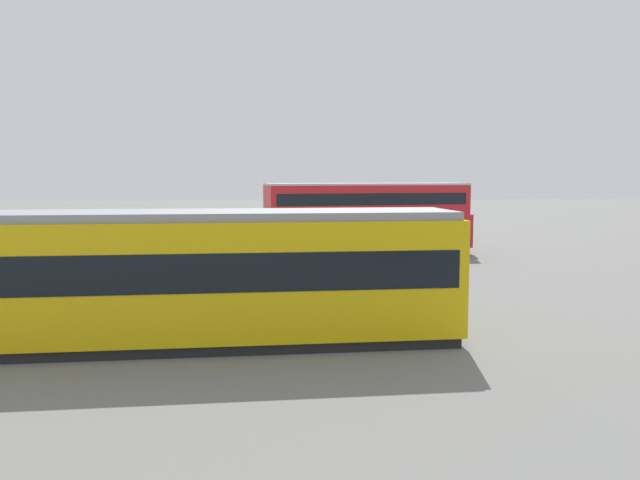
% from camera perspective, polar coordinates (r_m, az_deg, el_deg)
% --- Properties ---
extents(ground_plane, '(160.00, 160.00, 0.00)m').
position_cam_1_polar(ground_plane, '(30.27, 0.88, -2.00)').
color(ground_plane, slate).
extents(double_decker_bus, '(11.20, 4.26, 3.76)m').
position_cam_1_polar(double_decker_bus, '(32.94, 4.31, 1.99)').
color(double_decker_bus, red).
rests_on(double_decker_bus, ground).
extents(tram_yellow, '(12.33, 3.20, 3.27)m').
position_cam_1_polar(tram_yellow, '(15.63, -10.00, -3.15)').
color(tram_yellow, '#E5B70C').
rests_on(tram_yellow, ground).
extents(pedestrian_near_railing, '(0.44, 0.44, 1.73)m').
position_cam_1_polar(pedestrian_near_railing, '(26.07, -7.53, -1.10)').
color(pedestrian_near_railing, '#33384C').
rests_on(pedestrian_near_railing, ground).
extents(pedestrian_crossing, '(0.41, 0.41, 1.63)m').
position_cam_1_polar(pedestrian_crossing, '(22.06, 2.87, -2.48)').
color(pedestrian_crossing, '#4C3F2D').
rests_on(pedestrian_crossing, ground).
extents(pedestrian_railing, '(8.53, 0.21, 1.08)m').
position_cam_1_polar(pedestrian_railing, '(24.15, -4.98, -2.23)').
color(pedestrian_railing, gray).
rests_on(pedestrian_railing, ground).
extents(info_sign, '(0.97, 0.17, 2.33)m').
position_cam_1_polar(info_sign, '(24.26, -12.96, -0.31)').
color(info_sign, slate).
rests_on(info_sign, ground).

